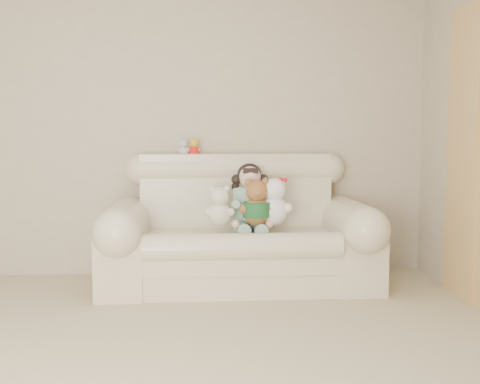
% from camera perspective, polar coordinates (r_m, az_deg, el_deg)
% --- Properties ---
extents(wall_back, '(4.50, 0.00, 4.50)m').
position_cam_1_polar(wall_back, '(4.89, -7.77, 7.03)').
color(wall_back, '#B19F8D').
rests_on(wall_back, ground).
extents(sofa, '(2.10, 0.95, 1.03)m').
position_cam_1_polar(sofa, '(4.43, -0.10, -2.91)').
color(sofa, beige).
rests_on(sofa, floor).
extents(door_panel, '(0.06, 0.90, 2.10)m').
position_cam_1_polar(door_panel, '(4.24, 22.85, 3.58)').
color(door_panel, '#AB8149').
rests_on(door_panel, floor).
extents(seated_child, '(0.38, 0.44, 0.55)m').
position_cam_1_polar(seated_child, '(4.49, 0.99, -0.49)').
color(seated_child, '#2A7A5A').
rests_on(seated_child, sofa).
extents(brown_teddy, '(0.31, 0.26, 0.42)m').
position_cam_1_polar(brown_teddy, '(4.29, 1.68, -0.57)').
color(brown_teddy, brown).
rests_on(brown_teddy, sofa).
extents(white_cat, '(0.32, 0.28, 0.43)m').
position_cam_1_polar(white_cat, '(4.34, 3.44, -0.43)').
color(white_cat, white).
rests_on(white_cat, sofa).
extents(cream_teddy, '(0.25, 0.21, 0.36)m').
position_cam_1_polar(cream_teddy, '(4.26, -2.06, -1.02)').
color(cream_teddy, beige).
rests_on(cream_teddy, sofa).
extents(yellow_mini_bear, '(0.13, 0.11, 0.17)m').
position_cam_1_polar(yellow_mini_bear, '(4.76, -4.62, 4.66)').
color(yellow_mini_bear, yellow).
rests_on(yellow_mini_bear, sofa).
extents(grey_mini_plush, '(0.11, 0.09, 0.16)m').
position_cam_1_polar(grey_mini_plush, '(4.75, -5.68, 4.60)').
color(grey_mini_plush, silver).
rests_on(grey_mini_plush, sofa).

